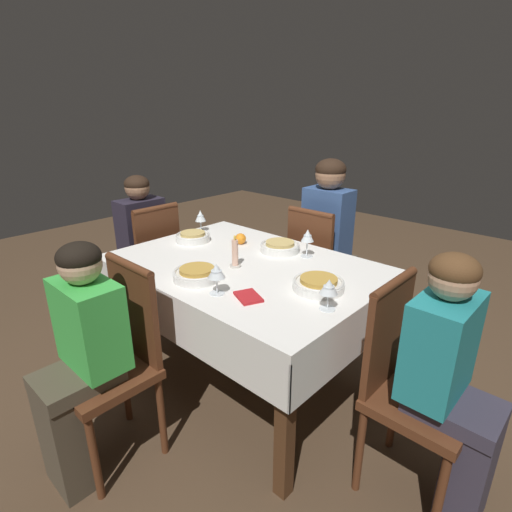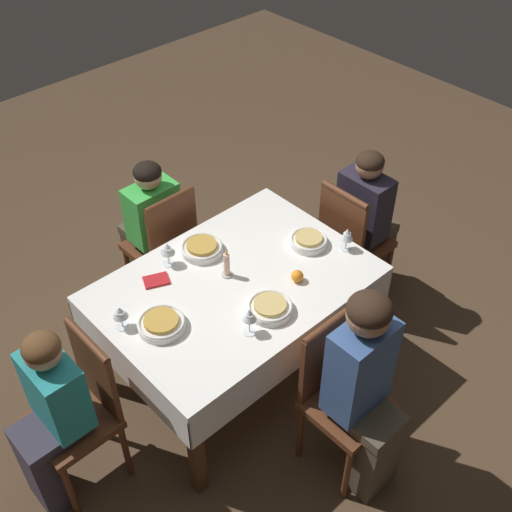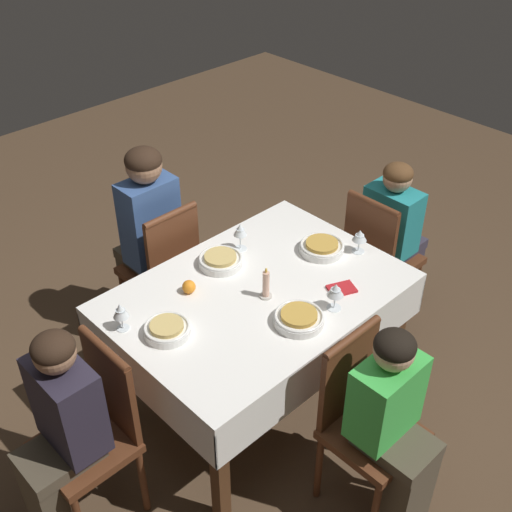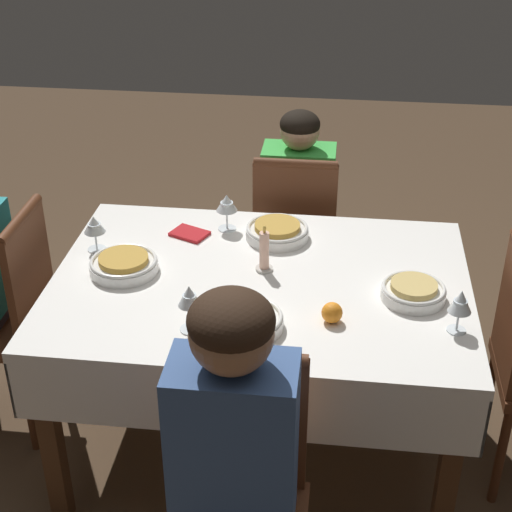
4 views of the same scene
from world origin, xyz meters
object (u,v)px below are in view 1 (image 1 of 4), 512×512
object	(u,v)px
bowl_west	(319,283)
wine_glass_east	(200,217)
dining_table	(245,279)
person_child_dark	(139,244)
wine_glass_south	(307,237)
bowl_east	(193,237)
person_child_teal	(452,382)
chair_east	(152,261)
orange_fruit	(241,239)
chair_west	(408,381)
wine_glass_north	(216,272)
napkin_red_folded	(248,297)
chair_north	(117,355)
person_child_green	(79,357)
person_adult_denim	(330,236)
bowl_north	(197,273)
bowl_south	(280,246)
candle_centerpiece	(235,255)
wine_glass_west	(329,288)
chair_south	(317,266)

from	to	relation	value
bowl_west	wine_glass_east	xyz separation A→B (m)	(1.07, -0.21, 0.07)
dining_table	person_child_dark	world-z (taller)	person_child_dark
person_child_dark	wine_glass_south	xyz separation A→B (m)	(-1.24, -0.29, 0.25)
bowl_west	bowl_east	size ratio (longest dim) A/B	1.12
person_child_teal	wine_glass_south	size ratio (longest dim) A/B	6.82
chair_east	person_child_dark	distance (m)	0.18
orange_fruit	chair_west	bearing A→B (deg)	167.75
person_child_teal	bowl_west	xyz separation A→B (m)	(0.61, -0.04, 0.18)
wine_glass_north	bowl_east	world-z (taller)	wine_glass_north
wine_glass_south	person_child_teal	bearing A→B (deg)	159.01
napkin_red_folded	person_child_teal	bearing A→B (deg)	-163.20
bowl_east	chair_north	bearing A→B (deg)	119.00
person_child_teal	wine_glass_north	size ratio (longest dim) A/B	7.49
wine_glass_north	person_child_green	bearing A→B (deg)	66.82
chair_north	person_adult_denim	xyz separation A→B (m)	(-0.04, -1.57, 0.18)
dining_table	wine_glass_south	bearing A→B (deg)	-119.63
chair_west	napkin_red_folded	world-z (taller)	chair_west
chair_north	person_child_dark	world-z (taller)	person_child_dark
bowl_north	wine_glass_north	xyz separation A→B (m)	(-0.19, 0.04, 0.07)
person_child_teal	wine_glass_east	world-z (taller)	person_child_teal
person_child_dark	orange_fruit	distance (m)	0.86
bowl_north	bowl_south	bearing A→B (deg)	-93.72
wine_glass_north	napkin_red_folded	bearing A→B (deg)	-154.23
wine_glass_south	bowl_west	distance (m)	0.42
wine_glass_north	candle_centerpiece	size ratio (longest dim) A/B	0.83
wine_glass_south	wine_glass_west	world-z (taller)	wine_glass_south
chair_east	napkin_red_folded	size ratio (longest dim) A/B	5.88
wine_glass_south	bowl_west	size ratio (longest dim) A/B	0.67
dining_table	napkin_red_folded	xyz separation A→B (m)	(-0.29, 0.27, 0.09)
bowl_west	chair_south	bearing A→B (deg)	-55.58
chair_south	person_adult_denim	world-z (taller)	person_adult_denim
chair_south	chair_west	size ratio (longest dim) A/B	1.00
bowl_west	bowl_east	bearing A→B (deg)	-3.01
chair_east	bowl_north	size ratio (longest dim) A/B	3.96
bowl_south	wine_glass_east	xyz separation A→B (m)	(0.62, 0.06, 0.07)
chair_west	wine_glass_north	xyz separation A→B (m)	(0.75, 0.30, 0.33)
person_child_green	napkin_red_folded	world-z (taller)	person_child_green
bowl_south	bowl_north	xyz separation A→B (m)	(0.04, 0.57, -0.00)
chair_south	orange_fruit	bearing A→B (deg)	67.14
person_adult_denim	person_child_green	xyz separation A→B (m)	(0.04, 1.72, -0.11)
wine_glass_north	bowl_east	size ratio (longest dim) A/B	0.68
person_adult_denim	napkin_red_folded	distance (m)	1.18
chair_east	bowl_south	bearing A→B (deg)	105.51
person_child_teal	napkin_red_folded	world-z (taller)	person_child_teal
chair_south	bowl_east	world-z (taller)	chair_south
person_child_green	bowl_east	xyz separation A→B (m)	(0.43, -0.92, 0.19)
person_adult_denim	bowl_east	xyz separation A→B (m)	(0.46, 0.80, 0.08)
person_child_dark	bowl_west	distance (m)	1.53
person_adult_denim	bowl_west	bearing A→B (deg)	119.76
chair_east	dining_table	bearing A→B (deg)	88.99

